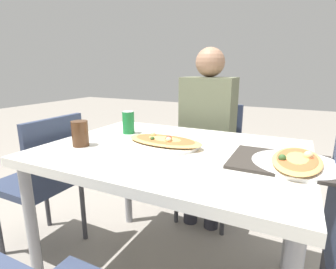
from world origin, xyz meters
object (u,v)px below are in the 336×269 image
object	(u,v)px
dining_table	(172,163)
person_seated	(207,126)
chair_side_left	(45,176)
pizza_main	(165,142)
chair_far_seated	(211,153)
soda_can	(128,122)
pizza_second	(297,162)
drink_glass	(80,134)

from	to	relation	value
dining_table	person_seated	distance (m)	0.65
chair_side_left	pizza_main	world-z (taller)	chair_side_left
pizza_main	chair_far_seated	bearing A→B (deg)	89.28
chair_far_seated	soda_can	world-z (taller)	soda_can
chair_far_seated	chair_side_left	size ratio (longest dim) A/B	1.00
soda_can	chair_side_left	bearing A→B (deg)	-150.88
person_seated	pizza_second	distance (m)	0.85
dining_table	pizza_main	xyz separation A→B (m)	(-0.05, 0.02, 0.09)
chair_far_seated	pizza_second	world-z (taller)	chair_far_seated
drink_glass	pizza_second	bearing A→B (deg)	9.74
chair_side_left	pizza_second	bearing A→B (deg)	-85.90
pizza_main	soda_can	xyz separation A→B (m)	(-0.29, 0.13, 0.05)
person_seated	pizza_main	world-z (taller)	person_seated
chair_side_left	drink_glass	distance (m)	0.49
chair_side_left	soda_can	xyz separation A→B (m)	(0.43, 0.24, 0.32)
pizza_main	pizza_second	world-z (taller)	same
person_seated	pizza_second	world-z (taller)	person_seated
person_seated	soda_can	world-z (taller)	person_seated
pizza_main	drink_glass	xyz separation A→B (m)	(-0.35, -0.18, 0.04)
chair_far_seated	pizza_second	xyz separation A→B (m)	(0.56, -0.76, 0.27)
chair_far_seated	drink_glass	size ratio (longest dim) A/B	7.05
dining_table	chair_side_left	bearing A→B (deg)	-173.24
pizza_main	soda_can	size ratio (longest dim) A/B	3.15
dining_table	soda_can	bearing A→B (deg)	156.59
soda_can	dining_table	bearing A→B (deg)	-23.41
pizza_second	person_seated	bearing A→B (deg)	130.79
chair_side_left	drink_glass	world-z (taller)	drink_glass
soda_can	drink_glass	size ratio (longest dim) A/B	1.05
person_seated	pizza_second	xyz separation A→B (m)	(0.56, -0.65, 0.04)
person_seated	drink_glass	distance (m)	0.88
chair_side_left	pizza_main	size ratio (longest dim) A/B	2.13
dining_table	chair_far_seated	world-z (taller)	chair_far_seated
dining_table	pizza_second	distance (m)	0.52
chair_side_left	drink_glass	size ratio (longest dim) A/B	7.05
chair_side_left	soda_can	world-z (taller)	soda_can
pizza_second	pizza_main	bearing A→B (deg)	177.67
person_seated	dining_table	bearing A→B (deg)	93.83
drink_glass	pizza_second	world-z (taller)	drink_glass
soda_can	drink_glass	world-z (taller)	soda_can
pizza_main	pizza_second	distance (m)	0.57
dining_table	pizza_main	size ratio (longest dim) A/B	2.96
pizza_main	soda_can	bearing A→B (deg)	156.72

